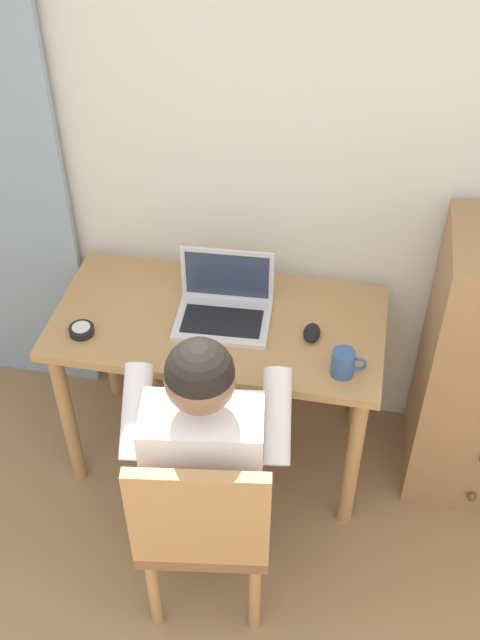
# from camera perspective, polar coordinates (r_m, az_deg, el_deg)

# --- Properties ---
(wall_back) EXTENTS (4.80, 0.05, 2.50)m
(wall_back) POSITION_cam_1_polar(r_m,az_deg,el_deg) (2.72, 4.66, 12.73)
(wall_back) COLOR silver
(wall_back) RESTS_ON ground_plane
(desk) EXTENTS (1.21, 0.61, 0.74)m
(desk) POSITION_cam_1_polar(r_m,az_deg,el_deg) (2.82, -1.61, -1.65)
(desk) COLOR tan
(desk) RESTS_ON ground_plane
(chair) EXTENTS (0.47, 0.46, 0.87)m
(chair) POSITION_cam_1_polar(r_m,az_deg,el_deg) (2.49, -2.78, -14.97)
(chair) COLOR brown
(chair) RESTS_ON ground_plane
(person_seated) EXTENTS (0.59, 0.62, 1.19)m
(person_seated) POSITION_cam_1_polar(r_m,az_deg,el_deg) (2.45, -2.51, -9.06)
(person_seated) COLOR #6B84AD
(person_seated) RESTS_ON ground_plane
(laptop) EXTENTS (0.35, 0.27, 0.24)m
(laptop) POSITION_cam_1_polar(r_m,az_deg,el_deg) (2.73, -1.21, 1.15)
(laptop) COLOR silver
(laptop) RESTS_ON desk
(computer_mouse) EXTENTS (0.06, 0.10, 0.03)m
(computer_mouse) POSITION_cam_1_polar(r_m,az_deg,el_deg) (2.68, 5.47, -0.97)
(computer_mouse) COLOR black
(computer_mouse) RESTS_ON desk
(desk_clock) EXTENTS (0.09, 0.09, 0.03)m
(desk_clock) POSITION_cam_1_polar(r_m,az_deg,el_deg) (2.74, -11.92, -0.76)
(desk_clock) COLOR black
(desk_clock) RESTS_ON desk
(coffee_mug) EXTENTS (0.12, 0.08, 0.09)m
(coffee_mug) POSITION_cam_1_polar(r_m,az_deg,el_deg) (2.53, 7.87, -3.26)
(coffee_mug) COLOR #33518C
(coffee_mug) RESTS_ON desk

